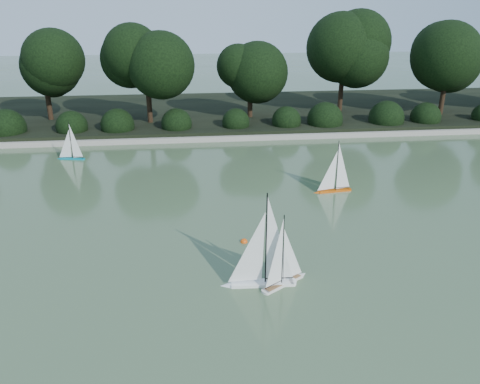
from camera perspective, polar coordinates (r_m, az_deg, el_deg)
The scene contains 10 objects.
ground at distance 8.86m, azimuth 4.24°, elevation -9.68°, with size 80.00×80.00×0.00m, color #324428.
pond_coping at distance 17.08m, azimuth -1.11°, elevation 6.60°, with size 40.00×0.35×0.18m, color gray.
far_bank at distance 20.94m, azimuth -2.11°, elevation 9.67°, with size 40.00×8.00×0.30m, color black.
tree_line at distance 19.13m, azimuth 1.97°, elevation 16.05°, with size 26.31×3.93×4.39m.
shrub_hedge at distance 17.86m, azimuth -1.38°, elevation 8.49°, with size 29.10×1.10×1.10m.
sailboat_white_a at distance 8.32m, azimuth 2.03°, elevation -9.53°, with size 1.37×0.28×1.87m.
sailboat_white_b at distance 8.45m, azimuth 5.71°, elevation -9.65°, with size 0.96×0.70×1.46m.
sailboat_orange at distance 12.55m, azimuth 11.14°, elevation 1.02°, with size 1.08×0.28×1.47m.
sailboat_teal at distance 15.90m, azimuth -20.11°, elevation 4.47°, with size 0.94×0.32×1.28m.
race_buoy at distance 9.85m, azimuth 0.49°, elevation -6.12°, with size 0.15×0.15×0.15m, color #E94F0C.
Camera 1 is at (-1.45, -7.39, 4.66)m, focal length 35.00 mm.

